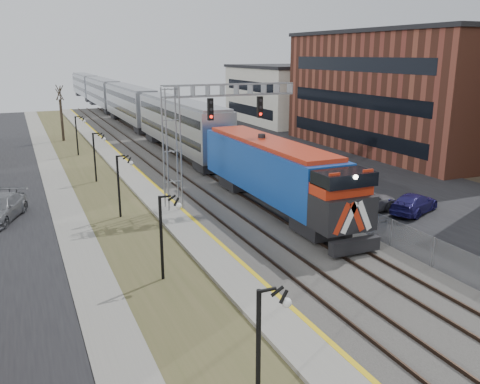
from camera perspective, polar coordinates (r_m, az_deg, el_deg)
sidewalk at (r=39.36m, az=-19.48°, el=-0.31°), size 2.00×120.00×0.08m
grass_median at (r=39.66m, az=-15.18°, el=0.13°), size 4.00×120.00×0.06m
platform at (r=40.16m, az=-10.96°, el=0.71°), size 2.00×120.00×0.24m
ballast_bed at (r=41.49m, az=-4.23°, el=1.40°), size 8.00×120.00×0.20m
parking_lot at (r=46.78m, az=9.76°, el=2.70°), size 16.00×120.00×0.04m
platform_edge at (r=40.32m, az=-9.76°, el=1.01°), size 0.24×120.00×0.01m
track_near at (r=40.85m, az=-6.88°, el=1.36°), size 1.58×120.00×0.15m
track_far at (r=41.96m, az=-2.31°, el=1.83°), size 1.58×120.00×0.15m
train at (r=77.19m, az=-12.73°, el=9.64°), size 3.00×108.65×5.33m
signal_gantry at (r=33.06m, az=-4.87°, el=7.51°), size 9.00×1.07×8.15m
lampposts at (r=23.38m, az=-9.00°, el=-5.00°), size 0.14×62.14×4.00m
fence at (r=42.88m, az=1.05°, el=2.85°), size 0.04×120.00×1.60m
car_lot_d at (r=34.71m, az=18.94°, el=-1.26°), size 4.75×3.45×1.28m
car_lot_e at (r=33.69m, az=13.65°, el=-1.03°), size 5.08×2.75×1.64m
car_street_b at (r=34.71m, az=-25.39°, el=-1.74°), size 3.84×5.59×1.50m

